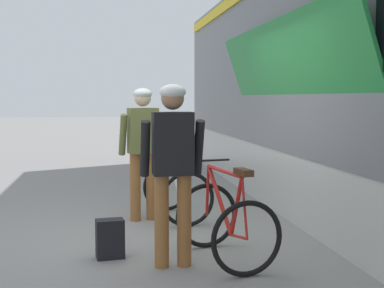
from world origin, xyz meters
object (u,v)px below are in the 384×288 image
object	(u,v)px
backpack_on_platform	(110,239)
bicycle_far_silver	(177,189)
cyclist_far_in_olive	(143,142)
bicycle_near_red	(225,222)
cyclist_near_in_dark	(173,159)

from	to	relation	value
backpack_on_platform	bicycle_far_silver	bearing A→B (deg)	53.86
cyclist_far_in_olive	bicycle_near_red	world-z (taller)	cyclist_far_in_olive
cyclist_far_in_olive	backpack_on_platform	world-z (taller)	cyclist_far_in_olive
cyclist_near_in_dark	backpack_on_platform	size ratio (longest dim) A/B	4.40
bicycle_far_silver	backpack_on_platform	size ratio (longest dim) A/B	2.90
cyclist_near_in_dark	backpack_on_platform	bearing A→B (deg)	148.07
backpack_on_platform	bicycle_near_red	bearing A→B (deg)	-21.89
bicycle_far_silver	backpack_on_platform	world-z (taller)	bicycle_far_silver
bicycle_near_red	bicycle_far_silver	xyz separation A→B (m)	(-0.22, 1.97, 0.00)
cyclist_far_in_olive	bicycle_far_silver	xyz separation A→B (m)	(0.45, 0.02, -0.65)
cyclist_near_in_dark	cyclist_far_in_olive	distance (m)	2.03
cyclist_near_in_dark	cyclist_far_in_olive	size ratio (longest dim) A/B	1.00
cyclist_near_in_dark	backpack_on_platform	distance (m)	1.11
cyclist_far_in_olive	bicycle_near_red	bearing A→B (deg)	-70.91
cyclist_near_in_dark	bicycle_far_silver	world-z (taller)	cyclist_near_in_dark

